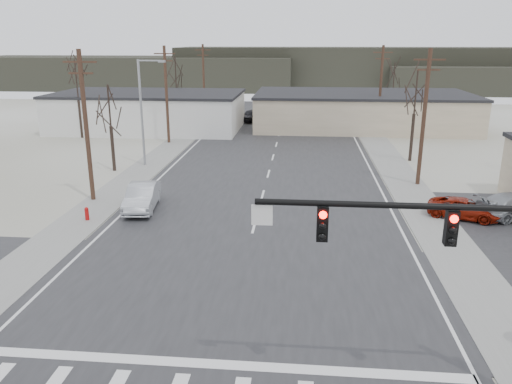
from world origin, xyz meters
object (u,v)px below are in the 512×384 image
fire_hydrant (87,214)px  car_far_a (278,113)px  car_parked_red (464,209)px  traffic_signal_mast (488,260)px  car_far_b (251,115)px  sedan_crossing (142,197)px

fire_hydrant → car_far_a: (9.49, 41.67, 0.41)m
car_far_a → car_parked_red: bearing=100.7°
fire_hydrant → car_parked_red: 23.04m
traffic_signal_mast → fire_hydrant: 23.39m
car_far_a → car_far_b: car_far_a is taller
sedan_crossing → car_far_b: bearing=78.0°
traffic_signal_mast → fire_hydrant: traffic_signal_mast is taller
sedan_crossing → traffic_signal_mast: bearing=-54.1°
car_far_a → car_parked_red: 41.31m
fire_hydrant → car_far_a: 42.74m
sedan_crossing → car_parked_red: sedan_crossing is taller
sedan_crossing → car_far_b: sedan_crossing is taller
fire_hydrant → sedan_crossing: size_ratio=0.18×
sedan_crossing → fire_hydrant: bearing=-145.3°
traffic_signal_mast → sedan_crossing: (-15.39, 16.60, -3.82)m
traffic_signal_mast → car_far_a: 56.66m
traffic_signal_mast → car_far_b: size_ratio=1.95×
fire_hydrant → traffic_signal_mast: bearing=-38.1°
car_far_b → car_parked_red: 40.43m
fire_hydrant → car_far_b: (5.96, 39.32, 0.38)m
traffic_signal_mast → sedan_crossing: size_ratio=1.82×
fire_hydrant → sedan_crossing: sedan_crossing is taller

